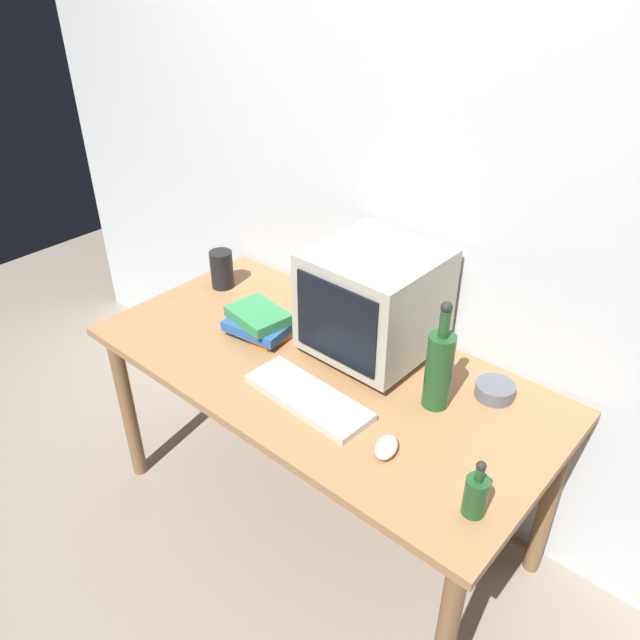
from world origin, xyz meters
name	(u,v)px	position (x,y,z in m)	size (l,w,h in m)	color
ground_plane	(320,514)	(0.00, 0.00, 0.00)	(6.00, 6.00, 0.00)	gray
back_wall	(409,176)	(0.00, 0.44, 1.25)	(4.00, 0.08, 2.50)	silver
desk	(320,386)	(0.00, 0.00, 0.64)	(1.56, 0.77, 0.72)	#9E7047
crt_monitor	(374,302)	(0.07, 0.18, 0.91)	(0.38, 0.39, 0.37)	#B2AD9E
keyboard	(308,397)	(0.09, -0.15, 0.73)	(0.42, 0.15, 0.02)	beige
computer_mouse	(386,447)	(0.40, -0.18, 0.74)	(0.06, 0.10, 0.04)	beige
bottle_tall	(439,368)	(0.39, 0.09, 0.86)	(0.08, 0.08, 0.36)	#1E4C23
bottle_short	(476,494)	(0.68, -0.20, 0.78)	(0.06, 0.06, 0.17)	#1E4C23
book_stack	(259,323)	(-0.28, 0.00, 0.77)	(0.24, 0.18, 0.10)	orange
cd_spindle	(495,390)	(0.50, 0.24, 0.74)	(0.12, 0.12, 0.04)	#595B66
metal_canister	(222,269)	(-0.64, 0.15, 0.80)	(0.09, 0.09, 0.15)	black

